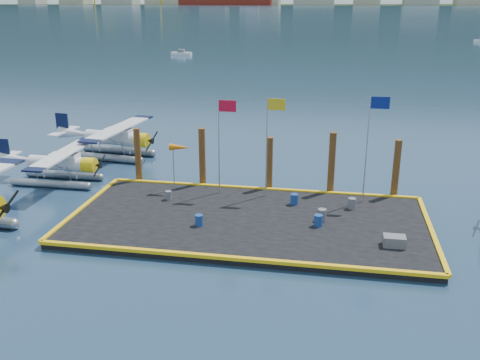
# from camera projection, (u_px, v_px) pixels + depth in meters

# --- Properties ---
(ground) EXTENTS (4000.00, 4000.00, 0.00)m
(ground) POSITION_uv_depth(u_px,v_px,m) (248.00, 225.00, 30.52)
(ground) COLOR #162E44
(ground) RESTS_ON ground
(dock) EXTENTS (20.00, 10.00, 0.40)m
(dock) POSITION_uv_depth(u_px,v_px,m) (248.00, 221.00, 30.46)
(dock) COLOR black
(dock) RESTS_ON ground
(dock_bumpers) EXTENTS (20.25, 10.25, 0.18)m
(dock_bumpers) POSITION_uv_depth(u_px,v_px,m) (248.00, 217.00, 30.36)
(dock_bumpers) COLOR yellow
(dock_bumpers) RESTS_ON dock
(seaplane_b) EXTENTS (7.63, 8.40, 3.00)m
(seaplane_b) POSITION_uv_depth(u_px,v_px,m) (61.00, 165.00, 36.88)
(seaplane_b) COLOR gray
(seaplane_b) RESTS_ON ground
(seaplane_c) EXTENTS (8.64, 9.53, 3.37)m
(seaplane_c) POSITION_uv_depth(u_px,v_px,m) (115.00, 140.00, 42.76)
(seaplane_c) COLOR gray
(seaplane_c) RESTS_ON ground
(drum_0) EXTENTS (0.39, 0.39, 0.55)m
(drum_0) POSITION_uv_depth(u_px,v_px,m) (168.00, 195.00, 33.10)
(drum_0) COLOR #5B5A5F
(drum_0) RESTS_ON dock
(drum_1) EXTENTS (0.46, 0.46, 0.65)m
(drum_1) POSITION_uv_depth(u_px,v_px,m) (318.00, 220.00, 29.25)
(drum_1) COLOR navy
(drum_1) RESTS_ON dock
(drum_2) EXTENTS (0.49, 0.49, 0.69)m
(drum_2) POSITION_uv_depth(u_px,v_px,m) (322.00, 215.00, 29.95)
(drum_2) COLOR #5B5A5F
(drum_2) RESTS_ON dock
(drum_3) EXTENTS (0.44, 0.44, 0.62)m
(drum_3) POSITION_uv_depth(u_px,v_px,m) (199.00, 220.00, 29.32)
(drum_3) COLOR navy
(drum_3) RESTS_ON dock
(drum_4) EXTENTS (0.46, 0.46, 0.65)m
(drum_4) POSITION_uv_depth(u_px,v_px,m) (352.00, 203.00, 31.68)
(drum_4) COLOR #5B5A5F
(drum_4) RESTS_ON dock
(drum_5) EXTENTS (0.46, 0.46, 0.65)m
(drum_5) POSITION_uv_depth(u_px,v_px,m) (294.00, 199.00, 32.33)
(drum_5) COLOR navy
(drum_5) RESTS_ON dock
(crate) EXTENTS (1.10, 0.73, 0.55)m
(crate) POSITION_uv_depth(u_px,v_px,m) (394.00, 241.00, 26.90)
(crate) COLOR #5B5A5F
(crate) RESTS_ON dock
(flagpole_red) EXTENTS (1.14, 0.08, 6.00)m
(flagpole_red) POSITION_uv_depth(u_px,v_px,m) (222.00, 132.00, 33.02)
(flagpole_red) COLOR #9B9AA2
(flagpole_red) RESTS_ON dock
(flagpole_yellow) EXTENTS (1.14, 0.08, 6.20)m
(flagpole_yellow) POSITION_uv_depth(u_px,v_px,m) (270.00, 133.00, 32.48)
(flagpole_yellow) COLOR #9B9AA2
(flagpole_yellow) RESTS_ON dock
(flagpole_blue) EXTENTS (1.14, 0.08, 6.50)m
(flagpole_blue) POSITION_uv_depth(u_px,v_px,m) (371.00, 134.00, 31.42)
(flagpole_blue) COLOR #9B9AA2
(flagpole_blue) RESTS_ON dock
(windsock) EXTENTS (1.40, 0.44, 3.12)m
(windsock) POSITION_uv_depth(u_px,v_px,m) (180.00, 148.00, 33.86)
(windsock) COLOR #9B9AA2
(windsock) RESTS_ON dock
(piling_0) EXTENTS (0.44, 0.44, 4.00)m
(piling_0) POSITION_uv_depth(u_px,v_px,m) (138.00, 157.00, 36.33)
(piling_0) COLOR #482B14
(piling_0) RESTS_ON ground
(piling_1) EXTENTS (0.44, 0.44, 4.20)m
(piling_1) POSITION_uv_depth(u_px,v_px,m) (202.00, 159.00, 35.54)
(piling_1) COLOR #482B14
(piling_1) RESTS_ON ground
(piling_2) EXTENTS (0.44, 0.44, 3.80)m
(piling_2) POSITION_uv_depth(u_px,v_px,m) (269.00, 166.00, 34.85)
(piling_2) COLOR #482B14
(piling_2) RESTS_ON ground
(piling_3) EXTENTS (0.44, 0.44, 4.30)m
(piling_3) POSITION_uv_depth(u_px,v_px,m) (332.00, 165.00, 34.10)
(piling_3) COLOR #482B14
(piling_3) RESTS_ON ground
(piling_4) EXTENTS (0.44, 0.44, 4.00)m
(piling_4) POSITION_uv_depth(u_px,v_px,m) (396.00, 171.00, 33.47)
(piling_4) COLOR #482B14
(piling_4) RESTS_ON ground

